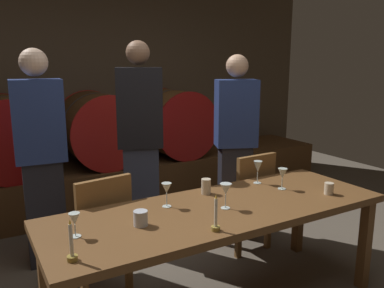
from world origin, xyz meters
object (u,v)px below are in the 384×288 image
candle_right (216,221)px  cup_right (329,189)px  guest_center (140,145)px  wine_glass_right (258,167)px  wine_glass_far_right (282,174)px  guest_right (235,143)px  cup_left (141,218)px  dining_table (220,217)px  wine_glass_center (226,190)px  guest_left (41,157)px  wine_glass_left (167,189)px  cup_center (206,186)px  candle_left (72,249)px  chair_right (247,196)px  wine_barrel_right (173,123)px  wine_barrel_center (99,129)px  wine_barrel_left (6,137)px  chair_left (99,228)px  wine_glass_far_left (75,220)px

candle_right → cup_right: 1.04m
guest_center → cup_right: 1.57m
wine_glass_right → wine_glass_far_right: 0.21m
guest_right → cup_left: (-1.40, -1.00, -0.11)m
guest_right → dining_table: bearing=72.3°
dining_table → wine_glass_center: bearing=-73.7°
guest_left → guest_center: size_ratio=0.96×
dining_table → wine_glass_left: bearing=150.0°
cup_center → candle_left: bearing=-154.8°
chair_right → candle_left: bearing=23.3°
guest_left → wine_glass_far_right: guest_left is taller
guest_left → guest_center: (0.80, -0.12, 0.03)m
wine_barrel_right → dining_table: bearing=-110.4°
wine_barrel_right → guest_left: (-1.75, -1.11, 0.00)m
wine_barrel_center → wine_glass_right: (0.61, -2.07, -0.05)m
wine_barrel_left → chair_left: 1.85m
dining_table → wine_glass_center: size_ratio=13.72×
wine_glass_left → wine_barrel_left: bearing=108.8°
wine_glass_center → cup_right: bearing=-10.1°
guest_right → candle_left: 2.20m
wine_glass_left → cup_left: size_ratio=1.81×
wine_glass_center → wine_glass_far_right: 0.59m
dining_table → cup_right: (0.80, -0.18, 0.11)m
wine_glass_left → candle_left: bearing=-149.7°
wine_barrel_left → wine_glass_left: bearing=-71.2°
guest_right → cup_center: guest_right is taller
wine_barrel_left → wine_glass_left: wine_barrel_left is taller
wine_glass_center → wine_glass_far_right: size_ratio=1.05×
wine_barrel_left → wine_glass_far_right: 2.80m
guest_right → cup_right: guest_right is taller
wine_barrel_left → cup_right: size_ratio=9.99×
chair_left → wine_glass_right: bearing=157.1°
dining_table → wine_glass_left: 0.40m
chair_right → wine_glass_left: (-0.99, -0.42, 0.35)m
wine_barrel_center → dining_table: (0.08, -2.34, -0.24)m
chair_right → wine_glass_far_left: 1.74m
guest_left → cup_center: (0.94, -0.96, -0.12)m
guest_left → cup_left: size_ratio=19.77×
candle_right → wine_glass_far_left: candle_right is taller
wine_barrel_right → dining_table: wine_barrel_right is taller
candle_left → wine_glass_center: size_ratio=1.26×
guest_right → wine_glass_far_right: 0.94m
wine_glass_left → cup_center: wine_glass_left is taller
wine_glass_right → candle_left: bearing=-161.7°
chair_left → guest_center: (0.54, 0.52, 0.45)m
wine_glass_center → candle_left: bearing=-169.2°
wine_glass_left → cup_right: size_ratio=1.91×
cup_right → chair_left: bearing=151.9°
wine_barrel_center → candle_right: (-0.15, -2.63, -0.11)m
guest_center → cup_right: bearing=146.0°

